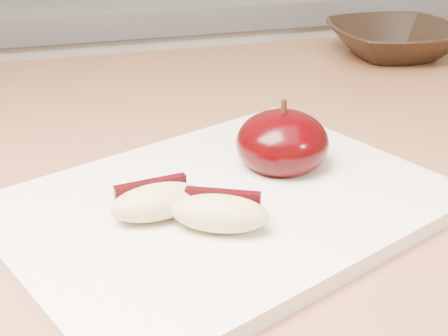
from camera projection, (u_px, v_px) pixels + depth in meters
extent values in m
cube|color=silver|center=(108.00, 205.00, 1.40)|extent=(2.40, 0.60, 0.90)
cube|color=#9A6743|center=(153.00, 161.00, 0.60)|extent=(1.64, 0.64, 0.04)
cube|color=silver|center=(224.00, 205.00, 0.47)|extent=(0.39, 0.34, 0.01)
ellipsoid|color=black|center=(282.00, 143.00, 0.51)|extent=(0.09, 0.09, 0.05)
cylinder|color=black|center=(284.00, 107.00, 0.50)|extent=(0.00, 0.00, 0.01)
ellipsoid|color=tan|center=(157.00, 202.00, 0.44)|extent=(0.07, 0.04, 0.02)
cube|color=black|center=(151.00, 194.00, 0.45)|extent=(0.05, 0.01, 0.02)
ellipsoid|color=tan|center=(220.00, 213.00, 0.42)|extent=(0.08, 0.06, 0.02)
cube|color=black|center=(223.00, 204.00, 0.44)|extent=(0.05, 0.03, 0.02)
imported|color=black|center=(394.00, 40.00, 0.85)|extent=(0.19, 0.19, 0.04)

